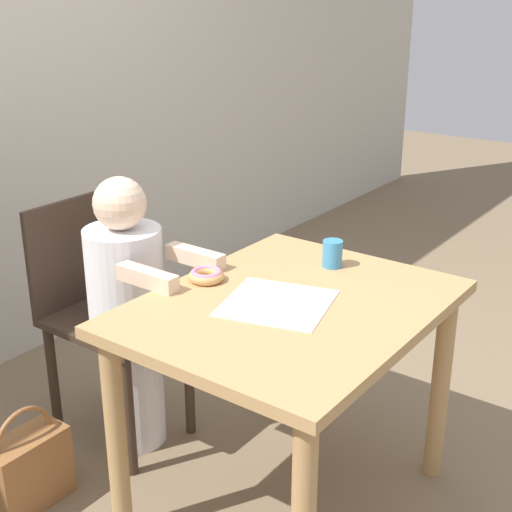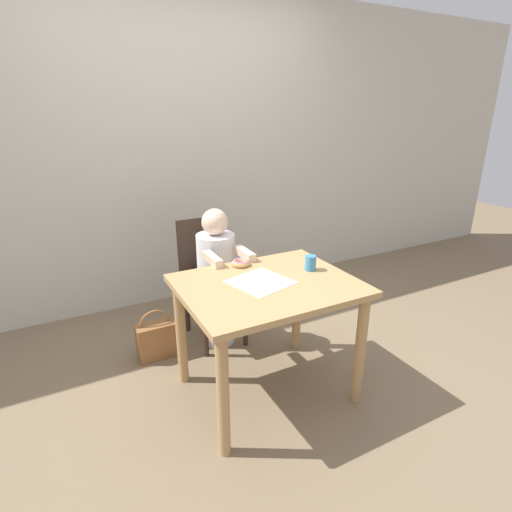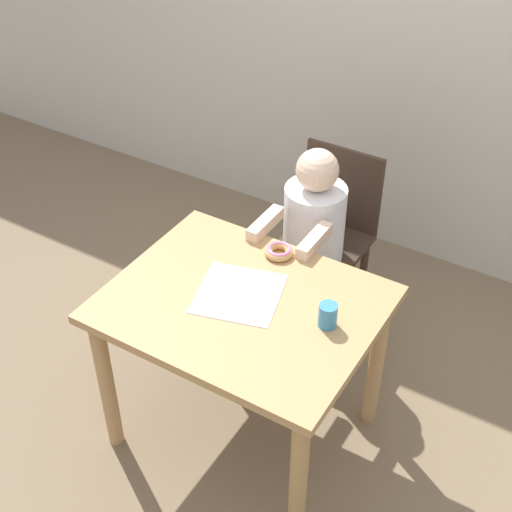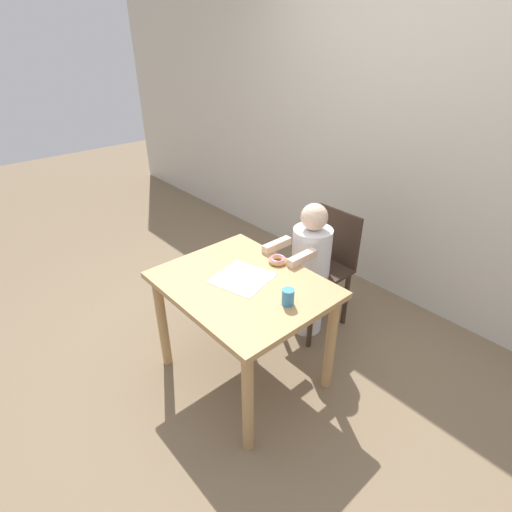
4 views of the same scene
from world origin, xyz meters
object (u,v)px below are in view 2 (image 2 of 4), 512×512
Objects in this scene: handbag at (156,339)px; donut at (241,263)px; cup at (310,263)px; child_figure at (217,279)px; chair at (211,277)px.

donut is at bearing -37.25° from handbag.
child_figure is at bearing 121.12° from cup.
chair is at bearing 92.81° from donut.
chair is at bearing 116.53° from cup.
cup is (0.80, -0.61, 0.61)m from handbag.
handbag is (-0.45, -0.10, -0.32)m from chair.
cup reaches higher than handbag.
handbag is (-0.45, 0.02, -0.36)m from child_figure.
handbag is at bearing 142.79° from cup.
donut is 0.42m from cup.
donut reaches higher than handbag.
cup is (0.35, -0.71, 0.29)m from chair.
cup is at bearing -63.47° from chair.
child_figure is at bearing 93.83° from donut.
handbag is at bearing 177.27° from child_figure.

